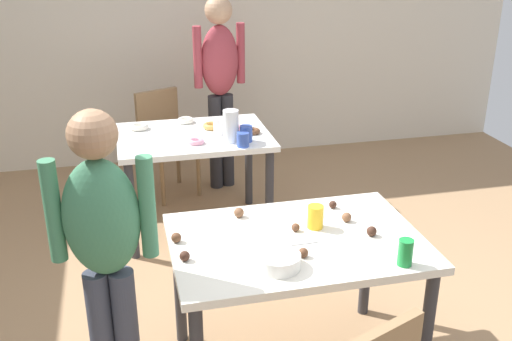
% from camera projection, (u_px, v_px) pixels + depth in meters
% --- Properties ---
extents(wall_back, '(6.40, 0.10, 2.60)m').
position_uv_depth(wall_back, '(192.00, 22.00, 5.49)').
color(wall_back, beige).
rests_on(wall_back, ground_plane).
extents(dining_table_near, '(1.19, 0.82, 0.75)m').
position_uv_depth(dining_table_near, '(296.00, 257.00, 2.86)').
color(dining_table_near, silver).
rests_on(dining_table_near, ground_plane).
extents(dining_table_far, '(1.07, 0.78, 0.75)m').
position_uv_depth(dining_table_far, '(194.00, 148.00, 4.28)').
color(dining_table_far, white).
rests_on(dining_table_far, ground_plane).
extents(chair_far_table, '(0.53, 0.53, 0.87)m').
position_uv_depth(chair_far_table, '(164.00, 136.00, 4.97)').
color(chair_far_table, olive).
rests_on(chair_far_table, ground_plane).
extents(person_girl_near, '(0.46, 0.24, 1.48)m').
position_uv_depth(person_girl_near, '(105.00, 245.00, 2.51)').
color(person_girl_near, '#383D4C').
rests_on(person_girl_near, ground_plane).
extents(person_adult_far, '(0.45, 0.27, 1.62)m').
position_uv_depth(person_adult_far, '(220.00, 76.00, 4.89)').
color(person_adult_far, '#28282D').
rests_on(person_adult_far, ground_plane).
extents(mixing_bowl, '(0.19, 0.19, 0.06)m').
position_uv_depth(mixing_bowl, '(279.00, 261.00, 2.58)').
color(mixing_bowl, white).
rests_on(mixing_bowl, dining_table_near).
extents(soda_can, '(0.07, 0.07, 0.12)m').
position_uv_depth(soda_can, '(405.00, 252.00, 2.59)').
color(soda_can, '#198438').
rests_on(soda_can, dining_table_near).
extents(fork_near, '(0.17, 0.02, 0.01)m').
position_uv_depth(fork_near, '(300.00, 244.00, 2.78)').
color(fork_near, silver).
rests_on(fork_near, dining_table_near).
extents(cup_near_0, '(0.08, 0.08, 0.12)m').
position_uv_depth(cup_near_0, '(315.00, 217.00, 2.91)').
color(cup_near_0, yellow).
rests_on(cup_near_0, dining_table_near).
extents(cake_ball_0, '(0.05, 0.05, 0.05)m').
position_uv_depth(cake_ball_0, '(185.00, 256.00, 2.63)').
color(cake_ball_0, '#3D2319').
rests_on(cake_ball_0, dining_table_near).
extents(cake_ball_1, '(0.05, 0.05, 0.05)m').
position_uv_depth(cake_ball_1, '(372.00, 231.00, 2.84)').
color(cake_ball_1, '#3D2319').
rests_on(cake_ball_1, dining_table_near).
extents(cake_ball_2, '(0.05, 0.05, 0.05)m').
position_uv_depth(cake_ball_2, '(303.00, 253.00, 2.66)').
color(cake_ball_2, brown).
rests_on(cake_ball_2, dining_table_near).
extents(cake_ball_3, '(0.05, 0.05, 0.05)m').
position_uv_depth(cake_ball_3, '(176.00, 238.00, 2.79)').
color(cake_ball_3, brown).
rests_on(cake_ball_3, dining_table_near).
extents(cake_ball_4, '(0.05, 0.05, 0.05)m').
position_uv_depth(cake_ball_4, '(347.00, 217.00, 2.98)').
color(cake_ball_4, brown).
rests_on(cake_ball_4, dining_table_near).
extents(cake_ball_5, '(0.05, 0.05, 0.05)m').
position_uv_depth(cake_ball_5, '(239.00, 212.00, 3.03)').
color(cake_ball_5, brown).
rests_on(cake_ball_5, dining_table_near).
extents(cake_ball_6, '(0.04, 0.04, 0.04)m').
position_uv_depth(cake_ball_6, '(296.00, 227.00, 2.89)').
color(cake_ball_6, brown).
rests_on(cake_ball_6, dining_table_near).
extents(cake_ball_7, '(0.04, 0.04, 0.04)m').
position_uv_depth(cake_ball_7, '(333.00, 205.00, 3.13)').
color(cake_ball_7, '#3D2319').
rests_on(cake_ball_7, dining_table_near).
extents(cake_ball_8, '(0.05, 0.05, 0.05)m').
position_uv_depth(cake_ball_8, '(314.00, 211.00, 3.04)').
color(cake_ball_8, brown).
rests_on(cake_ball_8, dining_table_near).
extents(pitcher_far, '(0.11, 0.11, 0.22)m').
position_uv_depth(pitcher_far, '(231.00, 126.00, 4.06)').
color(pitcher_far, white).
rests_on(pitcher_far, dining_table_far).
extents(cup_far_0, '(0.08, 0.08, 0.10)m').
position_uv_depth(cup_far_0, '(243.00, 140.00, 3.99)').
color(cup_far_0, '#3351B2').
rests_on(cup_far_0, dining_table_far).
extents(cup_far_1, '(0.09, 0.09, 0.11)m').
position_uv_depth(cup_far_1, '(220.00, 126.00, 4.23)').
color(cup_far_1, white).
rests_on(cup_far_1, dining_table_far).
extents(cup_far_2, '(0.09, 0.09, 0.11)m').
position_uv_depth(cup_far_2, '(246.00, 134.00, 4.08)').
color(cup_far_2, '#3351B2').
rests_on(cup_far_2, dining_table_far).
extents(donut_far_0, '(0.13, 0.13, 0.04)m').
position_uv_depth(donut_far_0, '(186.00, 120.00, 4.48)').
color(donut_far_0, white).
rests_on(donut_far_0, dining_table_far).
extents(donut_far_1, '(0.11, 0.11, 0.03)m').
position_uv_depth(donut_far_1, '(252.00, 131.00, 4.25)').
color(donut_far_1, brown).
rests_on(donut_far_1, dining_table_far).
extents(donut_far_2, '(0.13, 0.13, 0.04)m').
position_uv_depth(donut_far_2, '(212.00, 126.00, 4.35)').
color(donut_far_2, gold).
rests_on(donut_far_2, dining_table_far).
extents(donut_far_3, '(0.13, 0.13, 0.04)m').
position_uv_depth(donut_far_3, '(233.00, 128.00, 4.32)').
color(donut_far_3, pink).
rests_on(donut_far_3, dining_table_far).
extents(donut_far_4, '(0.11, 0.11, 0.03)m').
position_uv_depth(donut_far_4, '(196.00, 141.00, 4.05)').
color(donut_far_4, pink).
rests_on(donut_far_4, dining_table_far).
extents(donut_far_5, '(0.14, 0.14, 0.04)m').
position_uv_depth(donut_far_5, '(139.00, 127.00, 4.34)').
color(donut_far_5, white).
rests_on(donut_far_5, dining_table_far).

